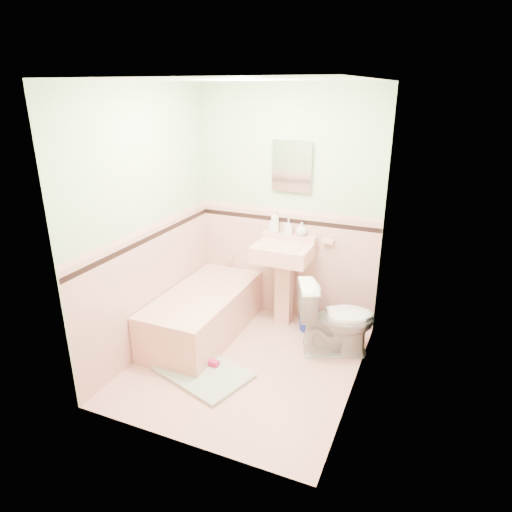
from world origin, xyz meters
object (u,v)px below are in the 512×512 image
at_px(bucket, 308,320).
at_px(soap_bottle_left, 275,221).
at_px(shoe, 212,363).
at_px(soap_bottle_right, 302,229).
at_px(toilet, 336,318).
at_px(sink, 283,285).
at_px(medicine_cabinet, 292,166).
at_px(bathtub, 204,315).
at_px(soap_bottle_mid, 288,226).

bearing_deg(bucket, soap_bottle_left, 157.38).
xyz_separation_m(soap_bottle_left, shoe, (-0.14, -1.23, -1.05)).
distance_m(soap_bottle_right, toilet, 1.01).
xyz_separation_m(soap_bottle_left, toilet, (0.83, -0.51, -0.74)).
bearing_deg(toilet, bucket, 24.47).
bearing_deg(shoe, soap_bottle_right, 74.99).
height_order(sink, soap_bottle_right, soap_bottle_right).
bearing_deg(bucket, medicine_cabinet, 143.61).
height_order(toilet, shoe, toilet).
relative_size(medicine_cabinet, soap_bottle_left, 1.90).
relative_size(bathtub, shoe, 11.14).
xyz_separation_m(sink, medicine_cabinet, (0.00, 0.21, 1.24)).
xyz_separation_m(medicine_cabinet, toilet, (0.67, -0.54, -1.33)).
xyz_separation_m(medicine_cabinet, soap_bottle_mid, (-0.01, -0.03, -0.63)).
xyz_separation_m(medicine_cabinet, soap_bottle_left, (-0.16, -0.03, -0.59)).
bearing_deg(sink, medicine_cabinet, 90.00).
bearing_deg(bucket, toilet, -41.28).
bearing_deg(toilet, medicine_cabinet, 26.63).
distance_m(soap_bottle_left, shoe, 1.62).
distance_m(medicine_cabinet, bucket, 1.63).
distance_m(medicine_cabinet, shoe, 2.09).
distance_m(medicine_cabinet, soap_bottle_mid, 0.63).
bearing_deg(soap_bottle_left, sink, -47.51).
height_order(soap_bottle_mid, bucket, soap_bottle_mid).
distance_m(toilet, bucket, 0.55).
xyz_separation_m(soap_bottle_mid, toilet, (0.68, -0.51, -0.70)).
height_order(bathtub, toilet, toilet).
bearing_deg(soap_bottle_right, medicine_cabinet, 167.45).
relative_size(bathtub, bucket, 6.69).
distance_m(soap_bottle_left, bucket, 1.12).
relative_size(bathtub, soap_bottle_mid, 9.22).
height_order(sink, soap_bottle_left, soap_bottle_left).
height_order(medicine_cabinet, soap_bottle_mid, medicine_cabinet).
height_order(sink, toilet, sink).
distance_m(sink, toilet, 0.75).
relative_size(bathtub, soap_bottle_right, 10.52).
bearing_deg(soap_bottle_right, bathtub, -138.93).
relative_size(medicine_cabinet, bucket, 2.11).
xyz_separation_m(bathtub, bucket, (0.99, 0.51, -0.11)).
relative_size(soap_bottle_left, shoe, 1.85).
relative_size(medicine_cabinet, soap_bottle_right, 3.32).
bearing_deg(soap_bottle_mid, bathtub, -133.24).
height_order(bucket, shoe, bucket).
distance_m(soap_bottle_mid, bucket, 1.03).
height_order(soap_bottle_left, soap_bottle_right, soap_bottle_left).
xyz_separation_m(bathtub, soap_bottle_left, (0.52, 0.71, 0.88)).
relative_size(sink, soap_bottle_left, 3.71).
bearing_deg(bathtub, medicine_cabinet, 47.42).
bearing_deg(toilet, bathtub, 74.00).
bearing_deg(medicine_cabinet, soap_bottle_mid, -112.51).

